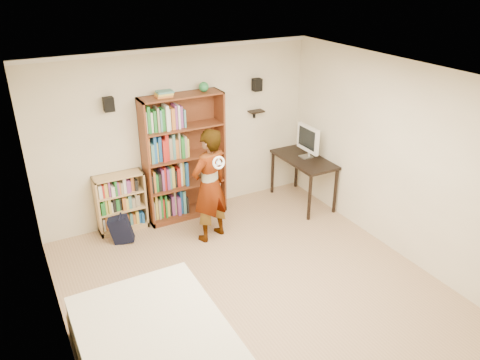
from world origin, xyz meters
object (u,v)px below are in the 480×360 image
object	(u,v)px
computer_desk	(303,180)
tall_bookshelf	(184,158)
low_bookshelf	(121,203)
daybed	(160,355)
person	(210,186)

from	to	relation	value
computer_desk	tall_bookshelf	bearing A→B (deg)	164.87
computer_desk	low_bookshelf	bearing A→B (deg)	169.20
low_bookshelf	daybed	size ratio (longest dim) A/B	0.42
daybed	tall_bookshelf	bearing A→B (deg)	63.27
person	low_bookshelf	bearing A→B (deg)	-56.86
low_bookshelf	daybed	world-z (taller)	low_bookshelf
tall_bookshelf	daybed	world-z (taller)	tall_bookshelf
low_bookshelf	computer_desk	size ratio (longest dim) A/B	0.77
daybed	person	xyz separation A→B (m)	(1.57, 2.19, 0.54)
tall_bookshelf	person	xyz separation A→B (m)	(0.06, -0.81, -0.15)
daybed	person	distance (m)	2.75
low_bookshelf	tall_bookshelf	bearing A→B (deg)	-2.56
computer_desk	daybed	xyz separation A→B (m)	(-3.45, -2.48, -0.09)
daybed	person	world-z (taller)	person
computer_desk	person	xyz separation A→B (m)	(-1.88, -0.29, 0.45)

